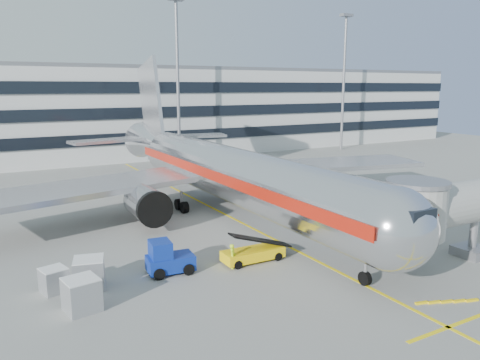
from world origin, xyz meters
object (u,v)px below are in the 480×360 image
cargo_container_right (54,280)px  ramp_worker (233,256)px  cargo_container_left (82,294)px  cargo_container_front (89,273)px  belt_loader (253,253)px  main_jet (221,170)px  baggage_tug (167,259)px

cargo_container_right → ramp_worker: size_ratio=0.99×
cargo_container_left → cargo_container_front: (1.00, 2.83, 0.02)m
ramp_worker → belt_loader: bearing=-46.2°
cargo_container_left → ramp_worker: (10.16, 1.29, -0.08)m
main_jet → cargo_container_right: 20.69m
baggage_tug → cargo_container_right: 7.01m
belt_loader → ramp_worker: (-1.86, -0.41, 0.22)m
cargo_container_right → belt_loader: bearing=-7.0°
baggage_tug → cargo_container_front: (-4.99, 0.19, -0.04)m
main_jet → baggage_tug: 15.90m
baggage_tug → cargo_container_left: size_ratio=1.60×
belt_loader → ramp_worker: size_ratio=2.74×
cargo_container_right → cargo_container_front: bearing=-12.9°
belt_loader → ramp_worker: belt_loader is taller
main_jet → cargo_container_left: bearing=-137.8°
main_jet → cargo_container_right: main_jet is taller
cargo_container_right → ramp_worker: ramp_worker is taller
cargo_container_front → ramp_worker: (9.16, -1.54, -0.09)m
baggage_tug → cargo_container_right: bearing=174.7°
cargo_container_right → ramp_worker: 11.32m
baggage_tug → ramp_worker: size_ratio=1.87×
cargo_container_front → cargo_container_left: bearing=-109.5°
baggage_tug → ramp_worker: 4.39m
main_jet → cargo_container_right: (-17.01, -11.25, -3.49)m
main_jet → cargo_container_left: 21.88m
belt_loader → baggage_tug: baggage_tug is taller
main_jet → cargo_container_left: (-16.02, -14.54, -3.30)m
belt_loader → cargo_container_front: (-11.02, 1.13, 0.31)m
ramp_worker → cargo_container_left: bearing=128.7°
main_jet → belt_loader: size_ratio=10.85×
baggage_tug → cargo_container_front: baggage_tug is taller
cargo_container_front → ramp_worker: size_ratio=1.26×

